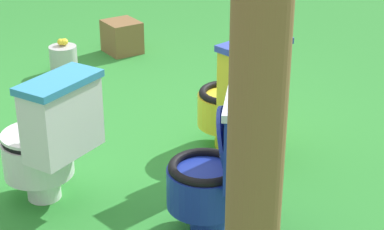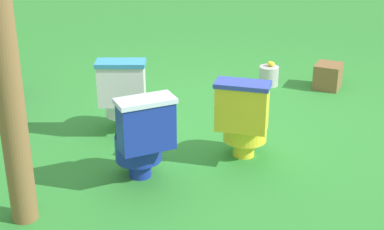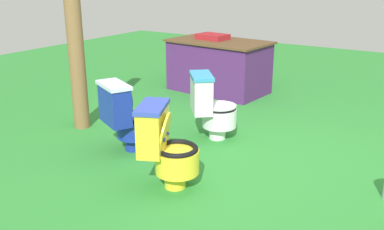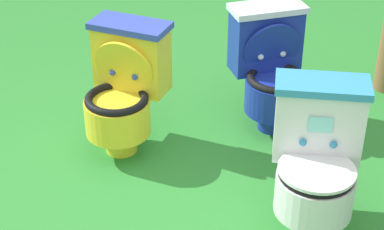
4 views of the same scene
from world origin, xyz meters
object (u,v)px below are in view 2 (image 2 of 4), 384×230
wooden_post (8,87)px  lemon_bucket (269,75)px  toilet_yellow (244,118)px  small_crate (328,76)px  toilet_blue (142,137)px  toilet_white (124,95)px

wooden_post → lemon_bucket: wooden_post is taller
toilet_yellow → small_crate: toilet_yellow is taller
small_crate → toilet_blue: bearing=177.1°
toilet_blue → lemon_bucket: toilet_blue is taller
toilet_blue → small_crate: (2.82, -0.14, -0.23)m
toilet_yellow → lemon_bucket: toilet_yellow is taller
lemon_bucket → toilet_blue: bearing=-170.5°
wooden_post → lemon_bucket: bearing=2.6°
toilet_white → small_crate: (2.28, -0.90, -0.23)m
toilet_blue → lemon_bucket: 2.53m
toilet_blue → toilet_white: 0.93m
small_crate → lemon_bucket: (-0.34, 0.56, -0.02)m
toilet_blue → small_crate: size_ratio=2.42×
toilet_blue → lemon_bucket: bearing=35.6°
toilet_white → wooden_post: size_ratio=0.37×
toilet_yellow → small_crate: size_ratio=2.42×
small_crate → lemon_bucket: bearing=121.6°
toilet_white → small_crate: bearing=29.0°
wooden_post → small_crate: bearing=-6.1°
toilet_blue → toilet_white: bearing=80.3°
toilet_yellow → toilet_white: size_ratio=1.00×
toilet_blue → wooden_post: (-0.92, 0.26, 0.61)m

